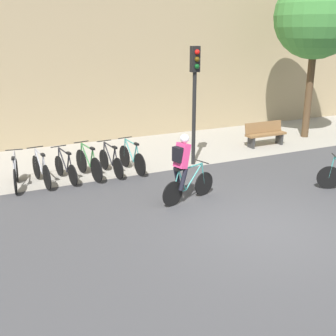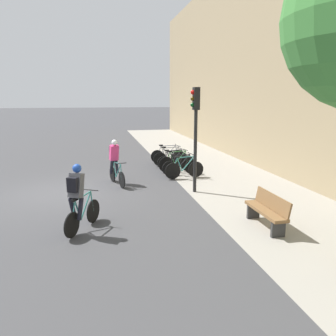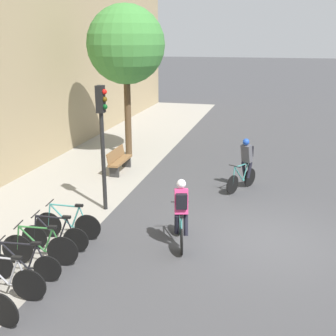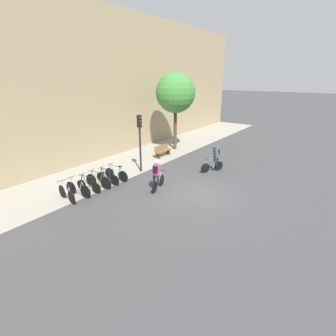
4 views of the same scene
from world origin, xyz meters
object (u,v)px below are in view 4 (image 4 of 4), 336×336
Objects in this scene: parked_bike_1 at (78,189)px; bench at (162,151)px; parked_bike_4 at (108,178)px; parked_bike_5 at (116,174)px; cyclist_pink at (157,174)px; traffic_light_pole at (140,133)px; parked_bike_3 at (98,181)px; parked_bike_2 at (89,185)px; parked_bike_0 at (67,193)px; cyclist_grey at (215,158)px.

bench is (8.29, 0.73, 0.06)m from parked_bike_1.
parked_bike_5 is at bearing 0.07° from parked_bike_4.
cyclist_pink is 3.61m from traffic_light_pole.
traffic_light_pole is at bearing -165.64° from bench.
parked_bike_3 is 0.68m from parked_bike_4.
bench is at bearing 14.36° from traffic_light_pole.
parked_bike_1 is at bearing 179.89° from parked_bike_2.
cyclist_pink is at bearing -123.11° from traffic_light_pole.
parked_bike_2 is (1.35, -0.00, -0.03)m from parked_bike_0.
traffic_light_pole is at bearing 126.12° from cyclist_grey.
cyclist_pink reaches higher than bench.
bench is at bearing 4.64° from parked_bike_0.
parked_bike_3 is at bearing 0.16° from parked_bike_2.
parked_bike_4 is at bearing 108.14° from cyclist_pink.
parked_bike_3 is at bearing 0.01° from parked_bike_0.
parked_bike_4 reaches higher than bench.
parked_bike_5 is 1.06× the size of bench.
parked_bike_2 is (-6.90, 4.06, -0.57)m from cyclist_grey.
parked_bike_3 is (0.67, 0.00, 0.04)m from parked_bike_2.
parked_bike_5 reaches higher than parked_bike_2.
parked_bike_5 is at bearing 140.17° from cyclist_grey.
traffic_light_pole is 4.21m from bench.
parked_bike_0 reaches higher than bench.
traffic_light_pole is (-2.84, 3.89, 1.60)m from cyclist_grey.
traffic_light_pole is at bearing 56.89° from cyclist_pink.
parked_bike_3 is 4.01m from traffic_light_pole.
parked_bike_2 is (-2.30, 2.89, -0.57)m from cyclist_pink.
parked_bike_4 is 6.30m from bench.
traffic_light_pole is 2.26× the size of bench.
traffic_light_pole is at bearing -2.18° from parked_bike_1.
parked_bike_0 is 8.99m from bench.
parked_bike_0 reaches higher than parked_bike_4.
cyclist_grey is 1.03× the size of parked_bike_0.
parked_bike_1 reaches higher than parked_bike_5.
cyclist_pink is 1.00× the size of parked_bike_1.
cyclist_pink reaches higher than parked_bike_3.
parked_bike_1 is (-2.97, 2.89, -0.54)m from cyclist_pink.
cyclist_grey reaches higher than cyclist_pink.
cyclist_pink is at bearing -51.54° from parked_bike_2.
traffic_light_pole reaches higher than parked_bike_2.
cyclist_pink is at bearing -60.71° from parked_bike_3.
cyclist_grey reaches higher than parked_bike_1.
parked_bike_3 is 1.01× the size of parked_bike_5.
parked_bike_5 is (2.02, 0.00, 0.03)m from parked_bike_2.
parked_bike_3 reaches higher than parked_bike_1.
parked_bike_1 is at bearing 177.82° from traffic_light_pole.
cyclist_pink is 3.73m from parked_bike_2.
parked_bike_3 is 6.97m from bench.
cyclist_pink reaches higher than parked_bike_2.
parked_bike_4 is at bearing 143.78° from cyclist_grey.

